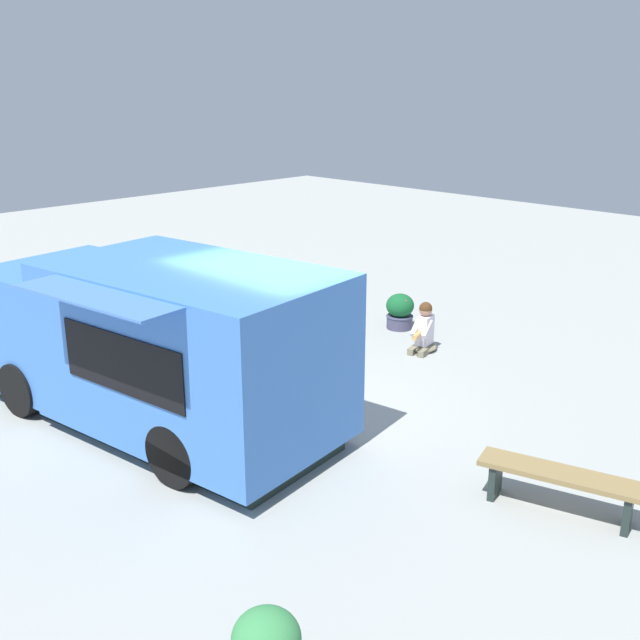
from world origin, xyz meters
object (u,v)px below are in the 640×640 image
object	(u,v)px
food_truck	(157,347)
person_customer	(424,332)
planter_flowering_far	(400,311)
plaza_bench	(560,481)
planter_flowering_near	(261,296)

from	to	relation	value
food_truck	person_customer	bearing A→B (deg)	-100.02
planter_flowering_far	plaza_bench	distance (m)	6.50
planter_flowering_far	plaza_bench	world-z (taller)	planter_flowering_far
food_truck	person_customer	xyz separation A→B (m)	(-0.87, -4.91, -0.77)
planter_flowering_near	food_truck	bearing A→B (deg)	123.34
food_truck	planter_flowering_far	world-z (taller)	food_truck
planter_flowering_near	planter_flowering_far	bearing A→B (deg)	-154.83
planter_flowering_far	plaza_bench	xyz separation A→B (m)	(-5.28, 3.79, 0.03)
planter_flowering_near	plaza_bench	distance (m)	8.32
food_truck	plaza_bench	xyz separation A→B (m)	(-5.04, -1.82, -0.76)
person_customer	planter_flowering_far	world-z (taller)	person_customer
planter_flowering_near	plaza_bench	size ratio (longest dim) A/B	0.40
plaza_bench	planter_flowering_far	bearing A→B (deg)	-35.70
planter_flowering_near	planter_flowering_far	distance (m)	2.92
person_customer	planter_flowering_far	size ratio (longest dim) A/B	1.30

